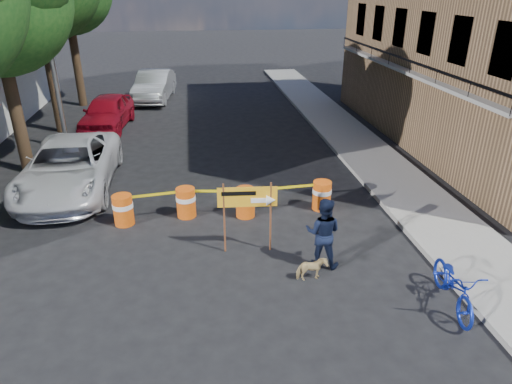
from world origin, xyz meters
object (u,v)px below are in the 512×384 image
object	(u,v)px
barrel_mid_left	(186,202)
sedan_silver	(155,86)
suv_white	(69,167)
barrel_far_right	(322,195)
barrel_far_left	(123,209)
dog	(312,269)
detour_sign	(255,202)
pedestrian	(323,233)
sedan_red	(107,112)
barrel_mid_right	(245,202)
bicycle	(458,265)

from	to	relation	value
barrel_mid_left	sedan_silver	world-z (taller)	sedan_silver
barrel_mid_left	suv_white	bearing A→B (deg)	146.76
barrel_far_right	barrel_far_left	bearing A→B (deg)	-178.41
barrel_far_right	sedan_silver	xyz separation A→B (m)	(-5.90, 15.27, 0.37)
barrel_mid_left	dog	bearing A→B (deg)	-51.73
barrel_mid_left	detour_sign	size ratio (longest dim) A/B	0.47
barrel_far_right	pedestrian	xyz separation A→B (m)	(-0.82, -2.96, 0.42)
pedestrian	sedan_silver	xyz separation A→B (m)	(-5.08, 18.24, -0.05)
barrel_mid_left	sedan_red	world-z (taller)	sedan_red
dog	suv_white	xyz separation A→B (m)	(-6.67, 6.14, 0.53)
barrel_mid_right	sedan_red	world-z (taller)	sedan_red
barrel_mid_right	sedan_silver	bearing A→B (deg)	102.88
barrel_mid_left	barrel_mid_right	xyz separation A→B (m)	(1.74, -0.23, 0.00)
bicycle	suv_white	world-z (taller)	bicycle
barrel_mid_right	detour_sign	world-z (taller)	detour_sign
detour_sign	bicycle	world-z (taller)	bicycle
pedestrian	sedan_silver	bearing A→B (deg)	-50.47
barrel_mid_right	sedan_silver	xyz separation A→B (m)	(-3.53, 15.43, 0.37)
suv_white	sedan_red	bearing A→B (deg)	88.46
barrel_far_right	dog	bearing A→B (deg)	-108.87
dog	sedan_silver	xyz separation A→B (m)	(-4.67, 18.85, 0.55)
barrel_far_right	dog	xyz separation A→B (m)	(-1.22, -3.58, -0.18)
dog	barrel_far_right	bearing A→B (deg)	-25.20
pedestrian	sedan_red	world-z (taller)	pedestrian
barrel_far_right	bicycle	xyz separation A→B (m)	(1.53, -4.90, 0.56)
barrel_mid_left	detour_sign	bearing A→B (deg)	-51.02
barrel_far_left	barrel_far_right	size ratio (longest dim) A/B	1.00
dog	sedan_red	size ratio (longest dim) A/B	0.15
barrel_far_left	barrel_mid_left	world-z (taller)	same
barrel_far_right	detour_sign	bearing A→B (deg)	-138.05
dog	sedan_silver	distance (m)	19.43
detour_sign	sedan_red	world-z (taller)	detour_sign
sedan_red	sedan_silver	xyz separation A→B (m)	(1.87, 5.55, 0.06)
detour_sign	sedan_silver	world-z (taller)	detour_sign
barrel_mid_right	detour_sign	xyz separation A→B (m)	(0.03, -1.95, 0.93)
barrel_far_right	dog	distance (m)	3.78
bicycle	sedan_silver	size ratio (longest dim) A/B	0.40
barrel_mid_left	sedan_silver	bearing A→B (deg)	96.72
barrel_mid_right	detour_sign	size ratio (longest dim) A/B	0.47
barrel_mid_left	pedestrian	bearing A→B (deg)	-42.77
sedan_silver	suv_white	bearing A→B (deg)	-91.44
suv_white	sedan_red	world-z (taller)	suv_white
sedan_red	bicycle	bearing A→B (deg)	-51.17
barrel_far_left	detour_sign	world-z (taller)	detour_sign
detour_sign	sedan_red	bearing A→B (deg)	119.04
pedestrian	sedan_silver	world-z (taller)	pedestrian
barrel_mid_left	suv_white	xyz separation A→B (m)	(-3.79, 2.48, 0.35)
barrel_far_right	detour_sign	world-z (taller)	detour_sign
pedestrian	sedan_red	distance (m)	14.47
barrel_far_left	sedan_red	size ratio (longest dim) A/B	0.20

